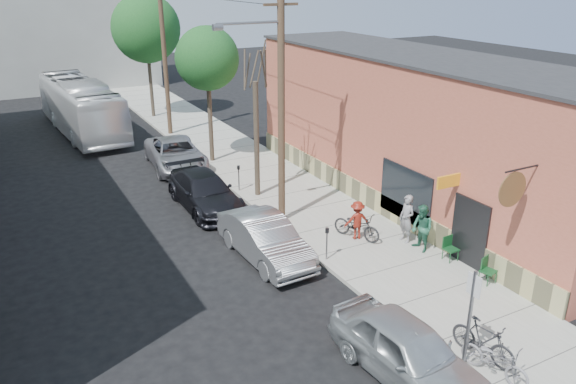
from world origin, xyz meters
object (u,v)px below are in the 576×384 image
tree_leafy_far (146,29)px  parked_bike_a (484,341)px  patio_chair_a (451,249)px  utility_pole_near (280,96)px  patio_chair_b (488,271)px  parked_bike_b (495,360)px  cyclist (357,220)px  patron_grey (407,219)px  patron_green (422,228)px  car_0 (408,351)px  tree_leafy_mid (207,59)px  car_1 (265,239)px  parking_meter_far (239,174)px  car_2 (205,192)px  parking_meter_near (327,238)px  sign_post (471,310)px  bus (81,107)px  tree_bare (257,140)px  car_3 (176,154)px

tree_leafy_far → parked_bike_a: (0.14, -31.23, -5.52)m
patio_chair_a → utility_pole_near: bearing=120.5°
patio_chair_b → parked_bike_b: 4.86m
cyclist → patron_grey: bearing=159.3°
patio_chair_a → patron_green: 1.27m
tree_leafy_far → car_0: size_ratio=1.78×
parked_bike_a → car_0: (-2.14, 0.52, 0.09)m
patron_grey → parked_bike_a: 7.12m
parked_bike_b → car_0: bearing=134.2°
tree_leafy_mid → parked_bike_b: bearing=-90.3°
cyclist → car_1: bearing=8.8°
parking_meter_far → car_0: (-1.45, -14.06, -0.17)m
parked_bike_a → parked_bike_b: size_ratio=1.02×
parking_meter_far → tree_leafy_mid: bearing=83.7°
cyclist → parked_bike_a: bearing=96.2°
parked_bike_b → car_2: bearing=85.7°
parking_meter_near → cyclist: (1.95, 0.91, -0.06)m
utility_pole_near → tree_leafy_mid: 8.95m
parking_meter_far → patio_chair_a: (3.90, -10.00, -0.39)m
sign_post → tree_leafy_far: (0.45, 31.18, 4.41)m
bus → car_1: bearing=-86.4°
patron_grey → cyclist: bearing=-126.8°
sign_post → patio_chair_a: 6.04m
parked_bike_b → car_2: 14.54m
tree_bare → patron_green: size_ratio=2.93×
sign_post → utility_pole_near: 11.13m
patron_green → car_0: 7.12m
car_1 → parking_meter_near: bearing=-39.5°
utility_pole_near → car_0: size_ratio=2.11×
car_2 → parked_bike_a: bearing=-79.2°
tree_leafy_far → car_0: (-2.00, -30.71, -5.43)m
patio_chair_a → car_0: (-5.35, -4.06, 0.22)m
sign_post → car_1: size_ratio=0.58×
car_3 → sign_post: bearing=-80.4°
car_3 → patio_chair_a: bearing=-65.4°
car_1 → car_3: car_1 is taller
car_0 → sign_post: bearing=-21.8°
patio_chair_a → car_1: car_1 is taller
tree_leafy_mid → bus: bearing=117.2°
tree_leafy_mid → car_1: bearing=-101.6°
parking_meter_near → tree_leafy_far: tree_leafy_far is taller
parking_meter_far → tree_leafy_mid: 6.83m
car_0 → car_3: bearing=84.9°
utility_pole_near → car_0: 11.19m
tree_leafy_mid → parked_bike_a: (0.14, -19.53, -4.94)m
parking_meter_near → utility_pole_near: bearing=87.9°
cyclist → parked_bike_a: (-1.25, -7.66, -0.20)m
tree_bare → patio_chair_a: (3.35, -9.11, -2.20)m
tree_leafy_mid → patron_green: size_ratio=4.00×
bus → utility_pole_near: bearing=-79.8°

